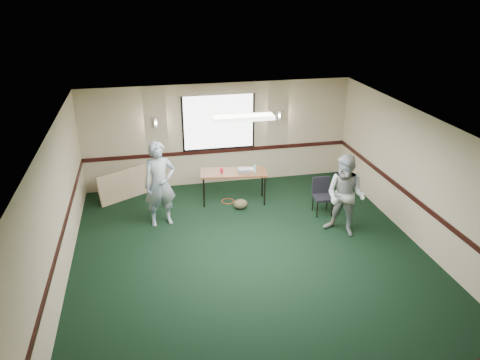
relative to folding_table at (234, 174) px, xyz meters
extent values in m
plane|color=black|center=(-0.14, -2.72, -0.74)|extent=(8.00, 8.00, 0.00)
plane|color=#C3B08D|center=(-0.14, 1.28, 0.61)|extent=(7.00, 0.00, 7.00)
plane|color=#C3B08D|center=(-0.14, -6.72, 0.61)|extent=(7.00, 0.00, 7.00)
plane|color=#C3B08D|center=(-3.64, -2.72, 0.61)|extent=(0.00, 8.00, 8.00)
plane|color=#C3B08D|center=(3.36, -2.72, 0.61)|extent=(0.00, 8.00, 8.00)
plane|color=white|center=(-0.14, -2.72, 1.96)|extent=(8.00, 8.00, 0.00)
cube|color=black|center=(-0.14, 1.26, 0.16)|extent=(7.00, 0.03, 0.10)
cube|color=black|center=(-3.63, -2.72, 0.16)|extent=(0.03, 8.00, 0.10)
cube|color=black|center=(3.34, -2.72, 0.16)|extent=(0.03, 8.00, 0.10)
cube|color=black|center=(-0.14, 1.25, 0.96)|extent=(1.90, 0.01, 1.50)
cube|color=white|center=(-0.14, 1.25, 0.96)|extent=(1.80, 0.02, 1.40)
cube|color=tan|center=(-0.14, 1.25, 1.73)|extent=(2.05, 0.08, 0.10)
cylinder|color=silver|center=(-1.74, 1.22, 1.06)|extent=(0.16, 0.16, 0.25)
cylinder|color=silver|center=(1.46, 1.22, 1.06)|extent=(0.16, 0.16, 0.25)
cube|color=white|center=(-0.14, -1.72, 1.90)|extent=(1.20, 0.32, 0.08)
cube|color=brown|center=(0.00, 0.00, 0.04)|extent=(1.67, 0.86, 0.04)
cylinder|color=black|center=(-0.76, -0.15, -0.36)|extent=(0.04, 0.04, 0.76)
cylinder|color=black|center=(0.69, -0.36, -0.36)|extent=(0.04, 0.04, 0.76)
cylinder|color=black|center=(-0.69, 0.36, -0.36)|extent=(0.04, 0.04, 0.76)
cylinder|color=black|center=(0.76, 0.15, -0.36)|extent=(0.04, 0.04, 0.76)
cube|color=gray|center=(0.24, -0.08, 0.11)|extent=(0.31, 0.26, 0.09)
cube|color=white|center=(0.44, 0.01, 0.08)|extent=(0.21, 0.18, 0.05)
cylinder|color=red|center=(-0.29, 0.06, 0.11)|extent=(0.07, 0.07, 0.11)
cylinder|color=#8DCDE7|center=(0.50, -0.15, 0.15)|extent=(0.06, 0.06, 0.18)
ellipsoid|color=#49482A|center=(0.08, -0.42, -0.62)|extent=(0.40, 0.34, 0.24)
torus|color=#DE451B|center=(-0.14, 0.03, -0.73)|extent=(0.39, 0.39, 0.02)
cube|color=tan|center=(-2.61, 0.76, -0.37)|extent=(1.35, 0.92, 0.74)
cube|color=black|center=(1.91, -1.07, -0.32)|extent=(0.44, 0.44, 0.06)
cube|color=black|center=(1.92, -0.86, -0.09)|extent=(0.42, 0.07, 0.42)
cylinder|color=black|center=(1.72, -1.23, -0.55)|extent=(0.03, 0.03, 0.39)
cylinder|color=black|center=(2.07, -1.25, -0.55)|extent=(0.03, 0.03, 0.39)
cylinder|color=black|center=(1.74, -0.88, -0.55)|extent=(0.03, 0.03, 0.39)
cylinder|color=black|center=(2.09, -0.90, -0.55)|extent=(0.03, 0.03, 0.39)
imported|color=#446C97|center=(-1.80, -0.76, 0.23)|extent=(0.78, 0.59, 1.94)
imported|color=#7FA6C5|center=(2.01, -2.02, 0.16)|extent=(1.10, 1.10, 1.79)
camera|label=1|loc=(-2.01, -10.27, 4.39)|focal=35.00mm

